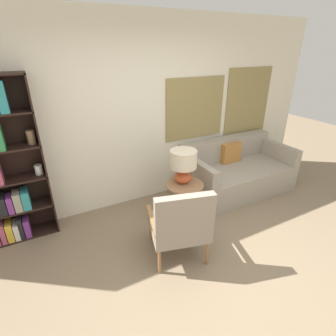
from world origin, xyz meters
The scene contains 7 objects.
ground_plane centered at (0.00, 0.00, 0.00)m, with size 14.00×14.00×0.00m, color #847056.
wall_back centered at (0.06, 2.03, 1.35)m, with size 6.40×0.08×2.70m.
bookshelf centered at (-1.80, 1.84, 0.99)m, with size 0.78×0.30×2.01m.
armchair centered at (-0.15, 0.52, 0.51)m, with size 0.76×0.77×0.93m.
couch centered at (1.53, 1.53, 0.31)m, with size 1.80×0.95×0.83m.
side_table centered at (0.29, 1.17, 0.50)m, with size 0.51×0.51×0.57m.
table_lamp centered at (0.29, 1.22, 0.85)m, with size 0.36×0.36×0.46m.
Camera 1 is at (-1.36, -1.47, 2.26)m, focal length 28.00 mm.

